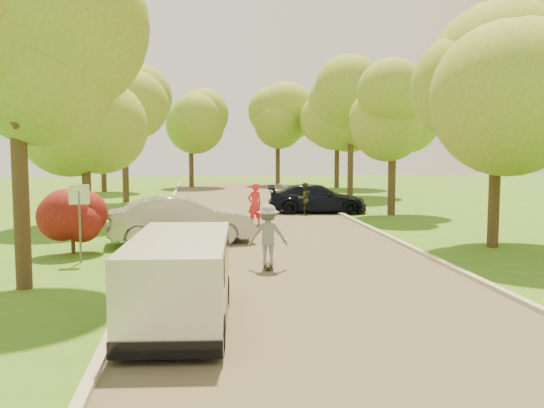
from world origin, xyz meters
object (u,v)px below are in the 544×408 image
street_sign (79,207)px  person_olive (304,199)px  minivan (180,278)px  skateboarder (268,235)px  person_striped (255,204)px  dark_sedan (317,199)px  silver_sedan (181,220)px  longboard (268,266)px

street_sign → person_olive: bearing=52.5°
minivan → skateboarder: (2.16, 4.70, 0.05)m
street_sign → person_striped: street_sign is taller
skateboarder → person_striped: 8.63m
dark_sedan → person_olive: person_olive is taller
silver_sedan → dark_sedan: bearing=-43.0°
street_sign → silver_sedan: bearing=47.4°
silver_sedan → person_olive: silver_sedan is taller
dark_sedan → skateboarder: bearing=170.4°
minivan → person_olive: bearing=76.9°
longboard → person_olive: 12.62m
skateboarder → street_sign: bearing=-11.2°
street_sign → dark_sedan: bearing=51.6°
silver_sedan → skateboarder: 5.06m
dark_sedan → longboard: bearing=170.4°
dark_sedan → skateboarder: size_ratio=2.95×
street_sign → dark_sedan: size_ratio=0.46×
minivan → dark_sedan: minivan is taller
street_sign → skateboarder: 5.33m
silver_sedan → person_striped: (2.84, 4.15, 0.08)m
longboard → person_striped: bearing=-87.5°
minivan → skateboarder: bearing=69.6°
dark_sedan → minivan: bearing=168.3°
minivan → person_olive: (5.30, 16.91, -0.10)m
longboard → skateboarder: skateboarder is taller
silver_sedan → person_olive: size_ratio=3.17×
street_sign → person_olive: 13.49m
minivan → longboard: 5.23m
street_sign → person_olive: (8.21, 10.68, -0.82)m
longboard → minivan: bearing=70.9°
silver_sedan → skateboarder: skateboarder is taller
street_sign → longboard: size_ratio=2.59×
person_olive → dark_sedan: bearing=-163.6°
minivan → person_striped: 13.58m
skateboarder → person_striped: (0.47, 8.62, -0.04)m
street_sign → minivan: size_ratio=0.49×
longboard → silver_sedan: bearing=-56.5°
minivan → silver_sedan: size_ratio=0.94×
longboard → person_striped: 8.67m
silver_sedan → longboard: 5.10m
street_sign → minivan: 6.91m
minivan → longboard: bearing=69.6°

